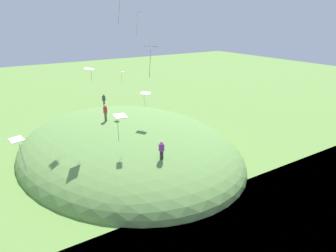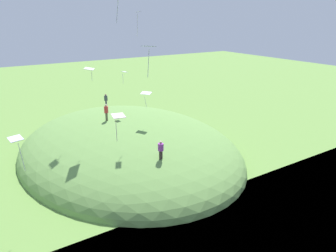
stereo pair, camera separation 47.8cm
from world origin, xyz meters
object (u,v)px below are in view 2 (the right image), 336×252
at_px(kite_1, 89,69).
at_px(kite_3, 138,15).
at_px(kite_7, 148,49).
at_px(person_on_hilltop, 106,99).
at_px(kite_0, 118,117).
at_px(kite_8, 124,73).
at_px(kite_5, 16,140).
at_px(person_watching_kites, 106,110).
at_px(kite_10, 146,94).
at_px(person_walking_path, 161,148).

xyz_separation_m(kite_1, kite_3, (0.02, -4.85, 4.40)).
height_order(kite_1, kite_7, kite_7).
height_order(person_on_hilltop, kite_0, kite_0).
height_order(kite_0, kite_1, kite_1).
xyz_separation_m(kite_3, kite_8, (4.65, -0.49, -5.87)).
height_order(kite_1, kite_3, kite_3).
distance_m(kite_5, kite_8, 16.01).
bearing_deg(kite_7, kite_0, 83.29).
bearing_deg(kite_5, kite_3, -65.44).
height_order(person_watching_kites, kite_7, kite_7).
bearing_deg(kite_8, kite_5, 129.20).
relative_size(person_watching_kites, kite_1, 1.30).
bearing_deg(kite_10, person_watching_kites, 40.35).
bearing_deg(kite_8, kite_0, 153.51).
height_order(kite_0, kite_5, kite_0).
bearing_deg(kite_7, kite_10, -26.87).
height_order(person_on_hilltop, kite_5, kite_5).
distance_m(person_walking_path, kite_7, 8.69).
distance_m(person_walking_path, person_on_hilltop, 19.57).
bearing_deg(kite_10, kite_8, 2.44).
bearing_deg(person_on_hilltop, kite_7, -153.58).
bearing_deg(person_walking_path, kite_8, -101.81).
relative_size(kite_1, kite_8, 1.06).
xyz_separation_m(person_watching_kites, person_on_hilltop, (9.59, -3.70, -1.32)).
relative_size(person_watching_kites, kite_10, 1.21).
height_order(person_walking_path, kite_3, kite_3).
bearing_deg(kite_8, person_watching_kites, 111.73).
xyz_separation_m(person_on_hilltop, kite_5, (-18.57, 13.31, 3.08)).
bearing_deg(kite_0, kite_10, -38.68).
height_order(person_watching_kites, person_walking_path, person_watching_kites).
height_order(kite_5, kite_10, kite_10).
distance_m(person_watching_kites, kite_3, 10.29).
bearing_deg(kite_5, kite_8, -50.80).
relative_size(kite_1, kite_3, 0.64).
xyz_separation_m(kite_3, kite_7, (-8.21, 3.54, -2.09)).
xyz_separation_m(person_on_hilltop, kite_1, (-13.17, 6.32, 6.32)).
bearing_deg(person_watching_kites, kite_7, -30.51).
xyz_separation_m(person_on_hilltop, kite_3, (-13.15, 1.47, 10.71)).
xyz_separation_m(kite_0, kite_3, (7.95, -5.78, 6.40)).
xyz_separation_m(kite_5, kite_8, (10.06, -12.34, 1.76)).
relative_size(person_watching_kites, kite_7, 0.83).
xyz_separation_m(kite_8, kite_10, (-4.51, -0.19, -1.42)).
height_order(person_on_hilltop, kite_7, kite_7).
xyz_separation_m(kite_5, kite_7, (-2.80, -8.30, 5.54)).
distance_m(person_on_hilltop, kite_5, 23.05).
height_order(person_walking_path, kite_1, kite_1).
height_order(kite_1, kite_5, kite_1).
height_order(kite_8, kite_10, kite_8).
bearing_deg(person_watching_kites, kite_5, -71.10).
xyz_separation_m(kite_3, kite_5, (-5.41, 11.84, -7.64)).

